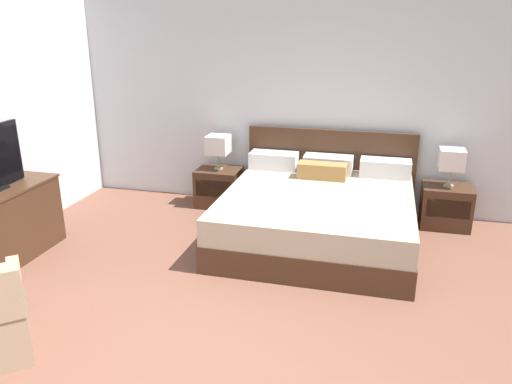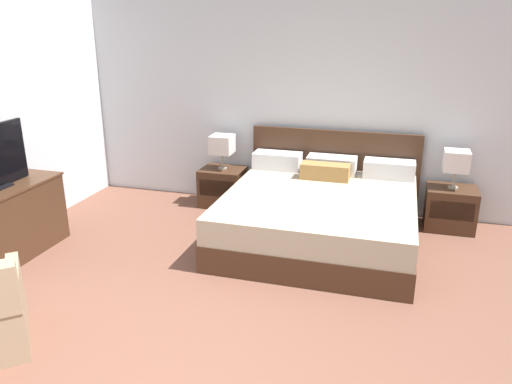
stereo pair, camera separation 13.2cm
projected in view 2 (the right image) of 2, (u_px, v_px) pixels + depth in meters
The scene contains 7 objects.
wall_back at pixel (303, 99), 6.14m from camera, with size 6.87×0.06×2.74m, color silver.
bed at pixel (320, 214), 5.42m from camera, with size 2.07×2.09×1.03m.
nightstand_left at pixel (223, 187), 6.48m from camera, with size 0.55×0.45×0.49m.
nightstand_right at pixel (450, 208), 5.74m from camera, with size 0.55×0.45×0.49m.
table_lamp_left at pixel (222, 145), 6.29m from camera, with size 0.27×0.27×0.44m.
table_lamp_right at pixel (456, 161), 5.56m from camera, with size 0.27×0.27×0.44m.
dresser at pixel (9, 220), 5.04m from camera, with size 0.54×1.16×0.74m.
Camera 2 is at (1.18, -2.13, 2.29)m, focal length 35.00 mm.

